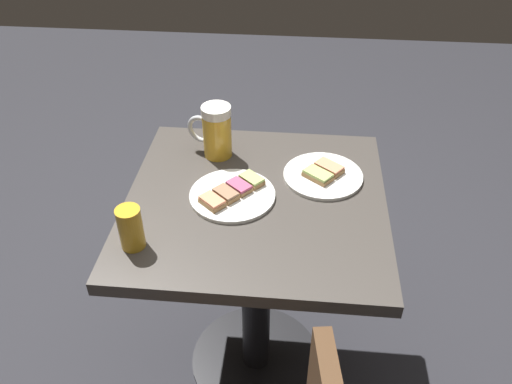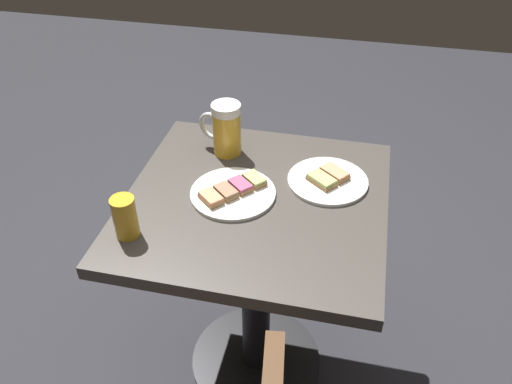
% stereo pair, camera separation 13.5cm
% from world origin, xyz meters
% --- Properties ---
extents(ground_plane, '(6.00, 6.00, 0.00)m').
position_xyz_m(ground_plane, '(0.00, 0.00, 0.00)').
color(ground_plane, '#28282D').
extents(cafe_table, '(0.67, 0.68, 0.72)m').
position_xyz_m(cafe_table, '(0.00, 0.00, 0.54)').
color(cafe_table, black).
rests_on(cafe_table, ground_plane).
extents(plate_near, '(0.23, 0.23, 0.03)m').
position_xyz_m(plate_near, '(0.00, 0.06, 0.73)').
color(plate_near, white).
rests_on(plate_near, cafe_table).
extents(plate_far, '(0.22, 0.22, 0.03)m').
position_xyz_m(plate_far, '(0.11, -0.18, 0.73)').
color(plate_far, white).
rests_on(plate_far, cafe_table).
extents(beer_mug, '(0.08, 0.14, 0.16)m').
position_xyz_m(beer_mug, '(0.20, 0.13, 0.80)').
color(beer_mug, gold).
rests_on(beer_mug, cafe_table).
extents(beer_glass_small, '(0.06, 0.06, 0.11)m').
position_xyz_m(beer_glass_small, '(-0.20, 0.27, 0.77)').
color(beer_glass_small, gold).
rests_on(beer_glass_small, cafe_table).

